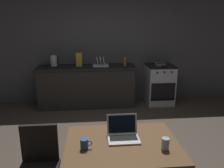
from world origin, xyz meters
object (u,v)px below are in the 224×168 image
cereal_box (79,60)px  drinking_glass (165,144)px  laptop (123,134)px  chair (39,163)px  frying_pan (161,64)px  dish_rack (101,64)px  bottle (125,61)px  stove_oven (159,84)px  electric_kettle (54,61)px  dining_table (122,150)px  coffee_mug (85,144)px

cereal_box → drinking_glass: bearing=-73.6°
laptop → drinking_glass: size_ratio=2.69×
chair → frying_pan: (2.13, 2.89, 0.43)m
laptop → dish_rack: dish_rack is taller
bottle → drinking_glass: bearing=-91.4°
stove_oven → electric_kettle: 2.45m
dining_table → chair: 0.87m
bottle → cereal_box: 1.01m
stove_oven → chair: (-2.14, -2.91, 0.05)m
dining_table → bottle: size_ratio=4.63×
dining_table → bottle: bottle is taller
stove_oven → frying_pan: bearing=-104.6°
stove_oven → drinking_glass: stove_oven is taller
stove_oven → laptop: laptop is taller
electric_kettle → stove_oven: bearing=-0.1°
laptop → frying_pan: size_ratio=0.75×
dish_rack → frying_pan: bearing=-1.2°
electric_kettle → cereal_box: cereal_box is taller
stove_oven → coffee_mug: 3.50m
dish_rack → chair: bearing=-104.8°
dining_table → cereal_box: 3.09m
dining_table → coffee_mug: coffee_mug is taller
chair → bottle: bearing=84.5°
frying_pan → drinking_glass: bearing=-106.0°
frying_pan → drinking_glass: 3.25m
frying_pan → cereal_box: (-1.83, 0.05, 0.12)m
bottle → cereal_box: (-1.01, 0.07, 0.03)m
electric_kettle → dining_table: bearing=-70.0°
dish_rack → bottle: bearing=-5.3°
drinking_glass → electric_kettle: bearing=115.1°
frying_pan → cereal_box: cereal_box is taller
frying_pan → drinking_glass: size_ratio=3.59×
bottle → chair: bearing=-114.6°
chair → electric_kettle: bearing=113.8°
drinking_glass → cereal_box: size_ratio=0.40×
chair → dining_table: bearing=13.6°
dining_table → drinking_glass: (0.39, -0.16, 0.14)m
bottle → coffee_mug: bearing=-105.4°
coffee_mug → laptop: bearing=23.6°
dish_rack → laptop: bearing=-88.1°
electric_kettle → coffee_mug: (0.72, -3.07, -0.26)m
bottle → dish_rack: bearing=174.7°
dining_table → dish_rack: bearing=91.5°
laptop → frying_pan: (1.26, 2.87, 0.16)m
drinking_glass → dish_rack: size_ratio=0.35×
stove_oven → dish_rack: dish_rack is taller
laptop → cereal_box: cereal_box is taller
chair → cereal_box: 3.00m
stove_oven → laptop: bearing=-113.6°
laptop → cereal_box: bearing=108.7°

